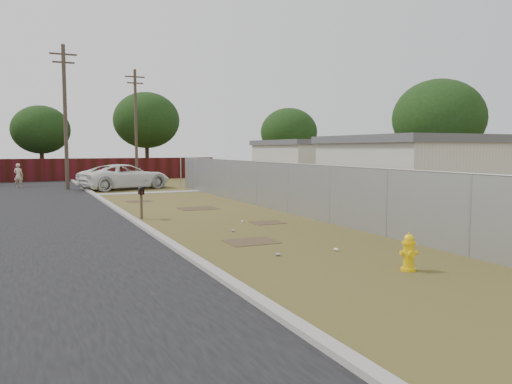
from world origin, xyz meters
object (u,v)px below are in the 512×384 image
mailbox (141,194)px  pickup_truck (125,177)px  pedestrian (18,176)px  fire_hydrant (409,253)px

mailbox → pickup_truck: pickup_truck is taller
pickup_truck → mailbox: bearing=153.2°
pickup_truck → pedestrian: size_ratio=3.55×
fire_hydrant → mailbox: size_ratio=0.69×
pickup_truck → pedestrian: 7.43m
fire_hydrant → pickup_truck: 24.35m
mailbox → pedestrian: 18.68m
pickup_truck → pedestrian: bearing=37.8°
pickup_truck → pedestrian: (-6.20, 4.10, 0.01)m
mailbox → pickup_truck: bearing=81.9°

